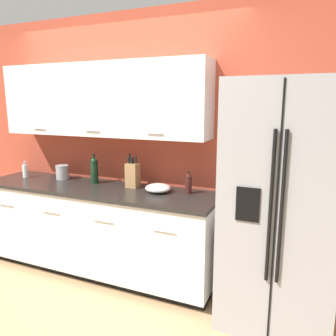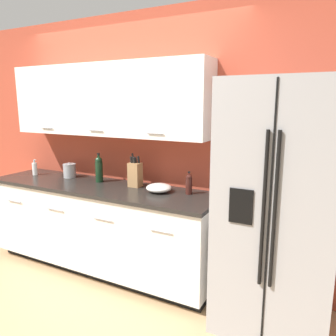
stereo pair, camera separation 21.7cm
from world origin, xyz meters
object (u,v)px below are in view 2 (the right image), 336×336
oil_bottle (189,184)px  steel_canister (70,171)px  wine_bottle (99,169)px  mixing_bowl (159,188)px  refrigerator (278,208)px  knife_block (135,174)px  soap_dispenser (35,169)px

oil_bottle → steel_canister: bearing=179.7°
wine_bottle → mixing_bowl: bearing=-4.2°
oil_bottle → mixing_bowl: (-0.28, -0.06, -0.06)m
wine_bottle → oil_bottle: size_ratio=1.46×
refrigerator → knife_block: refrigerator is taller
oil_bottle → soap_dispenser: bearing=-177.3°
refrigerator → oil_bottle: bearing=167.6°
knife_block → steel_canister: bearing=179.8°
knife_block → mixing_bowl: size_ratio=1.39×
wine_bottle → steel_canister: 0.44m
knife_block → oil_bottle: knife_block is taller
wine_bottle → soap_dispenser: (-0.87, -0.08, -0.07)m
wine_bottle → oil_bottle: 1.03m
refrigerator → mixing_bowl: (-1.09, 0.12, -0.00)m
knife_block → wine_bottle: size_ratio=1.09×
wine_bottle → mixing_bowl: wine_bottle is taller
wine_bottle → steel_canister: (-0.43, 0.01, -0.06)m
knife_block → oil_bottle: 0.58m
knife_block → soap_dispenser: knife_block is taller
oil_bottle → refrigerator: bearing=-12.4°
wine_bottle → oil_bottle: bearing=0.4°
refrigerator → knife_block: (-1.40, 0.18, 0.08)m
knife_block → soap_dispenser: 1.32m
wine_bottle → steel_canister: wine_bottle is taller
soap_dispenser → mixing_bowl: 1.62m
knife_block → steel_canister: knife_block is taller
refrigerator → soap_dispenser: 2.71m
soap_dispenser → oil_bottle: oil_bottle is taller
refrigerator → wine_bottle: size_ratio=6.21×
steel_canister → wine_bottle: bearing=-1.9°
knife_block → refrigerator: bearing=-7.4°
soap_dispenser → steel_canister: bearing=12.5°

